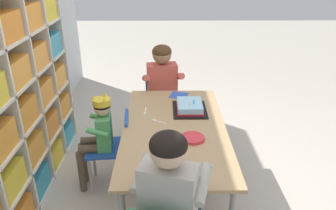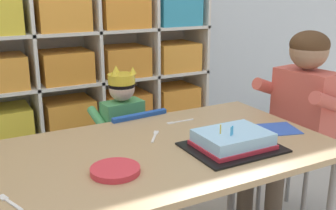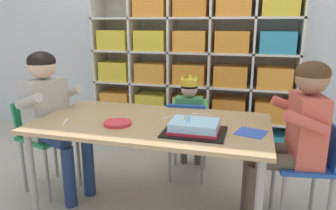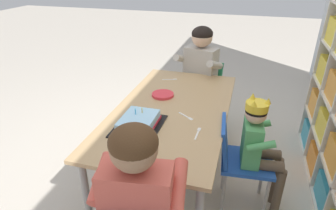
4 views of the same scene
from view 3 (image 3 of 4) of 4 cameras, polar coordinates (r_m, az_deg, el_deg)
name	(u,v)px [view 3 (image 3 of 4)]	position (r m, az deg, el deg)	size (l,w,h in m)	color
ground	(153,208)	(2.29, -2.76, -18.29)	(16.00, 16.00, 0.00)	#BCB2A3
classroom_back_wall	(196,11)	(3.35, 5.15, 16.63)	(5.79, 0.10, 2.72)	silver
storage_cubby_shelf	(193,74)	(3.15, 4.61, 5.72)	(2.00, 0.35, 1.62)	silver
activity_table	(152,130)	(2.03, -2.96, -4.49)	(1.48, 0.79, 0.63)	tan
classroom_chair_blue	(188,133)	(2.52, 3.57, -5.08)	(0.34, 0.38, 0.66)	#1E4CA8
child_with_crown	(190,112)	(2.58, 3.94, -1.34)	(0.31, 0.31, 0.85)	#4C9E5B
classroom_chair_adult_side	(44,134)	(2.53, -21.58, -4.93)	(0.44, 0.43, 0.69)	#238451
adult_helper_seated	(52,108)	(2.39, -20.44, -0.56)	(0.48, 0.46, 1.05)	#B2ADA3
classroom_chair_guest_side	(311,163)	(2.13, 24.54, -9.52)	(0.38, 0.39, 0.66)	#1E4CA8
guest_at_table_side	(296,127)	(2.02, 22.25, -3.78)	(0.45, 0.44, 1.04)	#D15647
birthday_cake_on_tray	(194,128)	(1.81, 4.83, -4.14)	(0.36, 0.28, 0.11)	black
paper_plate_stack	(118,123)	(1.96, -9.15, -3.29)	(0.17, 0.17, 0.02)	#DB333D
paper_napkin_square	(251,133)	(1.86, 14.87, -4.90)	(0.16, 0.16, 0.00)	#3356B7
fork_at_table_front_edge	(66,122)	(2.10, -18.15, -2.88)	(0.06, 0.13, 0.00)	white
fork_by_napkin	(201,114)	(2.17, 5.96, -1.67)	(0.14, 0.02, 0.00)	white
fork_scattered_mid_table	(171,117)	(2.10, 0.59, -2.13)	(0.09, 0.12, 0.00)	white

